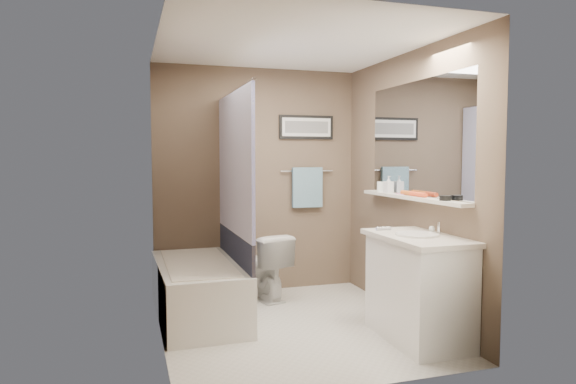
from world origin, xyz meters
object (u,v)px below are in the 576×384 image
object	(u,v)px
glass_jar	(381,187)
soap_bottle	(389,184)
bathtub	(198,290)
hair_brush_back	(409,193)
hair_brush_front	(418,194)
toilet	(263,266)
candle_bowl_near	(445,198)
vanity	(418,290)

from	to	relation	value
glass_jar	soap_bottle	bearing A→B (deg)	-90.00
bathtub	soap_bottle	size ratio (longest dim) A/B	9.38
bathtub	hair_brush_back	distance (m)	2.08
hair_brush_back	glass_jar	xyz separation A→B (m)	(0.00, 0.52, 0.03)
hair_brush_front	hair_brush_back	distance (m)	0.16
toilet	candle_bowl_near	bearing A→B (deg)	107.94
hair_brush_front	soap_bottle	distance (m)	0.53
vanity	hair_brush_back	xyz separation A→B (m)	(0.19, 0.48, 0.74)
hair_brush_front	vanity	bearing A→B (deg)	-119.75
toilet	vanity	size ratio (longest dim) A/B	0.75
bathtub	soap_bottle	xyz separation A→B (m)	(1.79, -0.24, 0.94)
bathtub	glass_jar	xyz separation A→B (m)	(1.79, -0.09, 0.92)
vanity	candle_bowl_near	world-z (taller)	candle_bowl_near
hair_brush_front	toilet	bearing A→B (deg)	131.77
glass_jar	vanity	bearing A→B (deg)	-100.49
candle_bowl_near	hair_brush_back	distance (m)	0.55
bathtub	vanity	xyz separation A→B (m)	(1.60, -1.09, 0.15)
soap_bottle	hair_brush_back	bearing A→B (deg)	-90.00
toilet	soap_bottle	size ratio (longest dim) A/B	4.24
bathtub	candle_bowl_near	world-z (taller)	candle_bowl_near
toilet	candle_bowl_near	xyz separation A→B (m)	(1.07, -1.58, 0.80)
vanity	hair_brush_back	bearing A→B (deg)	70.38
candle_bowl_near	glass_jar	world-z (taller)	glass_jar
bathtub	glass_jar	distance (m)	2.01
bathtub	candle_bowl_near	bearing A→B (deg)	-34.46
toilet	soap_bottle	distance (m)	1.52
toilet	hair_brush_front	bearing A→B (deg)	115.73
toilet	hair_brush_front	size ratio (longest dim) A/B	3.08
glass_jar	candle_bowl_near	bearing A→B (deg)	-90.00
toilet	hair_brush_front	distance (m)	1.79
bathtub	vanity	distance (m)	1.94
glass_jar	soap_bottle	xyz separation A→B (m)	(0.00, -0.15, 0.03)
bathtub	hair_brush_back	size ratio (longest dim) A/B	6.82
vanity	soap_bottle	bearing A→B (deg)	79.08
candle_bowl_near	hair_brush_front	distance (m)	0.39
vanity	hair_brush_front	bearing A→B (deg)	61.64
candle_bowl_near	hair_brush_back	xyz separation A→B (m)	(0.00, 0.55, 0.00)
hair_brush_back	toilet	bearing A→B (deg)	135.83
toilet	glass_jar	bearing A→B (deg)	138.02
toilet	glass_jar	world-z (taller)	glass_jar
bathtub	glass_jar	size ratio (longest dim) A/B	15.00
candle_bowl_near	hair_brush_front	xyz separation A→B (m)	(0.00, 0.39, 0.00)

